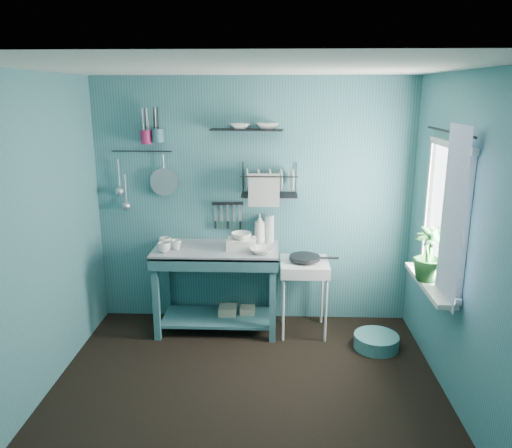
{
  "coord_description": "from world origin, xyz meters",
  "views": [
    {
      "loc": [
        0.21,
        -3.46,
        2.35
      ],
      "look_at": [
        0.05,
        0.85,
        1.2
      ],
      "focal_mm": 35.0,
      "sensor_mm": 36.0,
      "label": 1
    }
  ],
  "objects_px": {
    "mug_mid": "(176,245)",
    "mug_right": "(165,242)",
    "colander": "(164,182)",
    "utensil_cup_magenta": "(146,137)",
    "wash_tub": "(241,244)",
    "dish_rack": "(269,180)",
    "water_bottle": "(270,229)",
    "storage_tin_large": "(228,316)",
    "work_counter": "(217,289)",
    "utensil_cup_teal": "(158,135)",
    "hotplate_stand": "(304,297)",
    "frying_pan": "(305,258)",
    "mug_left": "(164,247)",
    "floor_basin": "(376,341)",
    "potted_plant": "(429,254)",
    "storage_tin_small": "(248,316)",
    "soap_bottle": "(260,228)"
  },
  "relations": [
    {
      "from": "colander",
      "to": "potted_plant",
      "type": "distance_m",
      "value": 2.6
    },
    {
      "from": "utensil_cup_magenta",
      "to": "storage_tin_small",
      "type": "distance_m",
      "value": 2.08
    },
    {
      "from": "work_counter",
      "to": "floor_basin",
      "type": "relative_size",
      "value": 2.91
    },
    {
      "from": "water_bottle",
      "to": "colander",
      "type": "distance_m",
      "value": 1.16
    },
    {
      "from": "utensil_cup_teal",
      "to": "storage_tin_small",
      "type": "bearing_deg",
      "value": -9.6
    },
    {
      "from": "floor_basin",
      "to": "utensil_cup_magenta",
      "type": "bearing_deg",
      "value": 165.49
    },
    {
      "from": "colander",
      "to": "mug_right",
      "type": "bearing_deg",
      "value": -80.27
    },
    {
      "from": "work_counter",
      "to": "potted_plant",
      "type": "bearing_deg",
      "value": -13.79
    },
    {
      "from": "colander",
      "to": "utensil_cup_magenta",
      "type": "bearing_deg",
      "value": -168.49
    },
    {
      "from": "water_bottle",
      "to": "colander",
      "type": "relative_size",
      "value": 1.0
    },
    {
      "from": "work_counter",
      "to": "frying_pan",
      "type": "distance_m",
      "value": 0.94
    },
    {
      "from": "hotplate_stand",
      "to": "floor_basin",
      "type": "distance_m",
      "value": 0.81
    },
    {
      "from": "mug_mid",
      "to": "storage_tin_small",
      "type": "height_order",
      "value": "mug_mid"
    },
    {
      "from": "utensil_cup_magenta",
      "to": "storage_tin_small",
      "type": "height_order",
      "value": "utensil_cup_magenta"
    },
    {
      "from": "mug_mid",
      "to": "mug_right",
      "type": "height_order",
      "value": "mug_right"
    },
    {
      "from": "utensil_cup_teal",
      "to": "floor_basin",
      "type": "height_order",
      "value": "utensil_cup_teal"
    },
    {
      "from": "mug_left",
      "to": "utensil_cup_teal",
      "type": "distance_m",
      "value": 1.1
    },
    {
      "from": "frying_pan",
      "to": "utensil_cup_teal",
      "type": "xyz_separation_m",
      "value": [
        -1.44,
        0.26,
        1.15
      ]
    },
    {
      "from": "mug_right",
      "to": "work_counter",
      "type": "bearing_deg",
      "value": 0.0
    },
    {
      "from": "mug_left",
      "to": "colander",
      "type": "bearing_deg",
      "value": 98.74
    },
    {
      "from": "dish_rack",
      "to": "wash_tub",
      "type": "bearing_deg",
      "value": -137.06
    },
    {
      "from": "work_counter",
      "to": "frying_pan",
      "type": "xyz_separation_m",
      "value": [
        0.87,
        -0.03,
        0.35
      ]
    },
    {
      "from": "hotplate_stand",
      "to": "dish_rack",
      "type": "xyz_separation_m",
      "value": [
        -0.35,
        0.21,
        1.14
      ]
    },
    {
      "from": "wash_tub",
      "to": "frying_pan",
      "type": "distance_m",
      "value": 0.63
    },
    {
      "from": "utensil_cup_teal",
      "to": "potted_plant",
      "type": "relative_size",
      "value": 0.29
    },
    {
      "from": "mug_mid",
      "to": "wash_tub",
      "type": "distance_m",
      "value": 0.63
    },
    {
      "from": "colander",
      "to": "storage_tin_large",
      "type": "height_order",
      "value": "colander"
    },
    {
      "from": "wash_tub",
      "to": "mug_right",
      "type": "bearing_deg",
      "value": 178.47
    },
    {
      "from": "work_counter",
      "to": "utensil_cup_magenta",
      "type": "relative_size",
      "value": 9.38
    },
    {
      "from": "wash_tub",
      "to": "water_bottle",
      "type": "bearing_deg",
      "value": 41.63
    },
    {
      "from": "work_counter",
      "to": "wash_tub",
      "type": "relative_size",
      "value": 4.35
    },
    {
      "from": "mug_left",
      "to": "frying_pan",
      "type": "relative_size",
      "value": 0.41
    },
    {
      "from": "water_bottle",
      "to": "floor_basin",
      "type": "relative_size",
      "value": 0.67
    },
    {
      "from": "dish_rack",
      "to": "potted_plant",
      "type": "distance_m",
      "value": 1.66
    },
    {
      "from": "wash_tub",
      "to": "floor_basin",
      "type": "height_order",
      "value": "wash_tub"
    },
    {
      "from": "work_counter",
      "to": "water_bottle",
      "type": "xyz_separation_m",
      "value": [
        0.52,
        0.22,
        0.57
      ]
    },
    {
      "from": "wash_tub",
      "to": "dish_rack",
      "type": "xyz_separation_m",
      "value": [
        0.27,
        0.2,
        0.6
      ]
    },
    {
      "from": "work_counter",
      "to": "hotplate_stand",
      "type": "relative_size",
      "value": 1.63
    },
    {
      "from": "potted_plant",
      "to": "utensil_cup_magenta",
      "type": "bearing_deg",
      "value": 159.73
    },
    {
      "from": "hotplate_stand",
      "to": "potted_plant",
      "type": "xyz_separation_m",
      "value": [
        0.97,
        -0.67,
        0.68
      ]
    },
    {
      "from": "work_counter",
      "to": "utensil_cup_teal",
      "type": "relative_size",
      "value": 9.38
    },
    {
      "from": "water_bottle",
      "to": "storage_tin_large",
      "type": "xyz_separation_m",
      "value": [
        -0.42,
        -0.17,
        -0.89
      ]
    },
    {
      "from": "dish_rack",
      "to": "floor_basin",
      "type": "height_order",
      "value": "dish_rack"
    },
    {
      "from": "utensil_cup_teal",
      "to": "colander",
      "type": "xyz_separation_m",
      "value": [
        0.03,
        0.03,
        -0.46
      ]
    },
    {
      "from": "mug_mid",
      "to": "storage_tin_large",
      "type": "bearing_deg",
      "value": 12.91
    },
    {
      "from": "wash_tub",
      "to": "dish_rack",
      "type": "bearing_deg",
      "value": 36.76
    },
    {
      "from": "colander",
      "to": "storage_tin_small",
      "type": "bearing_deg",
      "value": -11.91
    },
    {
      "from": "hotplate_stand",
      "to": "storage_tin_large",
      "type": "distance_m",
      "value": 0.81
    },
    {
      "from": "mug_right",
      "to": "soap_bottle",
      "type": "relative_size",
      "value": 0.41
    },
    {
      "from": "water_bottle",
      "to": "frying_pan",
      "type": "xyz_separation_m",
      "value": [
        0.35,
        -0.25,
        -0.22
      ]
    }
  ]
}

